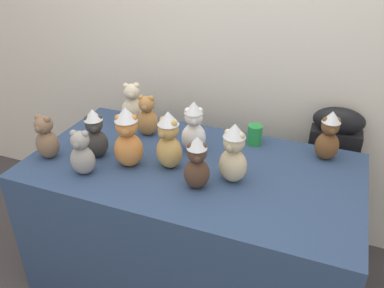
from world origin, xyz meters
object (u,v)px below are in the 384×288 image
(teddy_bear_ginger, at_px, (128,138))
(party_cup_green, at_px, (255,135))
(teddy_bear_snow, at_px, (194,127))
(teddy_bear_chestnut, at_px, (329,136))
(teddy_bear_mocha, at_px, (46,138))
(teddy_bear_caramel, at_px, (147,117))
(teddy_bear_cocoa, at_px, (197,163))
(teddy_bear_sand, at_px, (233,154))
(display_table, at_px, (192,224))
(teddy_bear_cream, at_px, (133,105))
(teddy_bear_honey, at_px, (169,141))
(instrument_case, at_px, (327,180))
(teddy_bear_charcoal, at_px, (95,134))
(teddy_bear_ash, at_px, (82,154))

(teddy_bear_ginger, bearing_deg, party_cup_green, 18.40)
(teddy_bear_snow, bearing_deg, teddy_bear_chestnut, -7.85)
(teddy_bear_chestnut, height_order, teddy_bear_mocha, teddy_bear_chestnut)
(teddy_bear_caramel, bearing_deg, teddy_bear_snow, -24.74)
(teddy_bear_mocha, xyz_separation_m, teddy_bear_ginger, (0.42, 0.08, 0.04))
(teddy_bear_chestnut, bearing_deg, teddy_bear_cocoa, -155.67)
(teddy_bear_sand, bearing_deg, display_table, 173.91)
(teddy_bear_cream, relative_size, teddy_bear_honey, 0.86)
(instrument_case, bearing_deg, party_cup_green, -151.59)
(instrument_case, bearing_deg, teddy_bear_caramel, -162.25)
(display_table, xyz_separation_m, teddy_bear_honey, (-0.10, -0.05, 0.53))
(display_table, xyz_separation_m, teddy_bear_sand, (0.22, -0.06, 0.53))
(teddy_bear_chestnut, bearing_deg, teddy_bear_mocha, -177.18)
(teddy_bear_chestnut, bearing_deg, teddy_bear_charcoal, -177.78)
(teddy_bear_sand, relative_size, teddy_bear_caramel, 1.23)
(teddy_bear_cream, distance_m, party_cup_green, 0.74)
(teddy_bear_ash, relative_size, teddy_bear_caramel, 0.96)
(instrument_case, distance_m, teddy_bear_caramel, 1.13)
(teddy_bear_ash, relative_size, teddy_bear_chestnut, 0.87)
(teddy_bear_cream, xyz_separation_m, teddy_bear_mocha, (-0.21, -0.51, -0.01))
(teddy_bear_charcoal, bearing_deg, display_table, -22.29)
(instrument_case, relative_size, teddy_bear_sand, 3.20)
(instrument_case, distance_m, teddy_bear_mocha, 1.61)
(display_table, bearing_deg, teddy_bear_cream, 147.80)
(teddy_bear_snow, bearing_deg, party_cup_green, 11.76)
(teddy_bear_snow, bearing_deg, teddy_bear_mocha, -175.80)
(teddy_bear_ash, relative_size, teddy_bear_snow, 0.82)
(teddy_bear_cocoa, bearing_deg, teddy_bear_cream, 117.43)
(teddy_bear_snow, bearing_deg, teddy_bear_caramel, 143.68)
(teddy_bear_ginger, bearing_deg, teddy_bear_cream, 94.60)
(teddy_bear_caramel, height_order, teddy_bear_ginger, teddy_bear_ginger)
(display_table, distance_m, teddy_bear_honey, 0.54)
(teddy_bear_chestnut, relative_size, teddy_bear_mocha, 1.12)
(teddy_bear_cocoa, height_order, teddy_bear_mocha, teddy_bear_cocoa)
(teddy_bear_charcoal, xyz_separation_m, teddy_bear_cocoa, (0.58, -0.07, -0.00))
(teddy_bear_ash, height_order, party_cup_green, teddy_bear_ash)
(display_table, distance_m, teddy_bear_chestnut, 0.85)
(teddy_bear_cream, xyz_separation_m, teddy_bear_snow, (0.46, -0.18, 0.02))
(teddy_bear_cream, distance_m, teddy_bear_ginger, 0.48)
(instrument_case, distance_m, teddy_bear_chestnut, 0.49)
(party_cup_green, bearing_deg, teddy_bear_mocha, -150.96)
(teddy_bear_mocha, distance_m, teddy_bear_ginger, 0.43)
(teddy_bear_honey, bearing_deg, teddy_bear_ash, -132.84)
(teddy_bear_chestnut, relative_size, teddy_bear_charcoal, 1.00)
(teddy_bear_charcoal, xyz_separation_m, teddy_bear_ginger, (0.20, -0.02, 0.02))
(teddy_bear_honey, relative_size, teddy_bear_cocoa, 1.15)
(teddy_bear_cream, distance_m, teddy_bear_honey, 0.55)
(instrument_case, xyz_separation_m, teddy_bear_sand, (-0.42, -0.63, 0.43))
(teddy_bear_ginger, bearing_deg, teddy_bear_mocha, 169.10)
(teddy_bear_sand, distance_m, teddy_bear_honey, 0.32)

